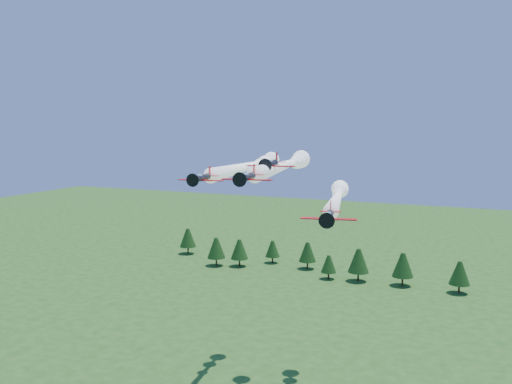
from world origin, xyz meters
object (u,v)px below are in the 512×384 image
at_px(plane_right, 338,196).
at_px(plane_lead, 286,164).
at_px(plane_slot, 271,164).
at_px(plane_left, 251,166).

bearing_deg(plane_right, plane_lead, -150.68).
distance_m(plane_lead, plane_right, 12.43).
relative_size(plane_lead, plane_slot, 5.25).
distance_m(plane_lead, plane_slot, 13.21).
bearing_deg(plane_left, plane_slot, -65.16).
distance_m(plane_lead, plane_left, 12.43).
relative_size(plane_left, plane_slot, 5.53).
relative_size(plane_lead, plane_right, 1.08).
relative_size(plane_right, plane_slot, 4.87).
height_order(plane_left, plane_slot, plane_slot).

